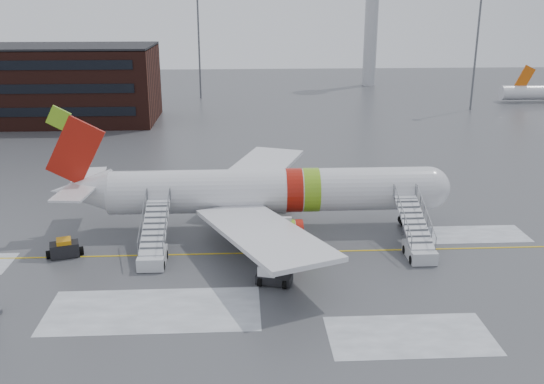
{
  "coord_description": "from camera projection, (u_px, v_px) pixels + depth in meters",
  "views": [
    {
      "loc": [
        -0.12,
        -45.86,
        19.64
      ],
      "look_at": [
        2.48,
        2.54,
        4.0
      ],
      "focal_mm": 40.0,
      "sensor_mm": 36.0,
      "label": 1
    }
  ],
  "objects": [
    {
      "name": "control_tower",
      "position": [
        372.0,
        1.0,
        135.68
      ],
      "size": [
        6.4,
        6.4,
        30.0
      ],
      "color": "#B2B5BA",
      "rests_on": "ground"
    },
    {
      "name": "light_mast_far_ne",
      "position": [
        478.0,
        32.0,
        106.44
      ],
      "size": [
        1.2,
        1.2,
        24.25
      ],
      "color": "#595B60",
      "rests_on": "ground"
    },
    {
      "name": "baggage_tractor",
      "position": [
        65.0,
        249.0,
        47.9
      ],
      "size": [
        2.98,
        1.88,
        1.48
      ],
      "color": "black",
      "rests_on": "ground"
    },
    {
      "name": "airstair_aft",
      "position": [
        154.0,
        248.0,
        47.04
      ],
      "size": [
        2.05,
        7.7,
        3.48
      ],
      "color": "silver",
      "rests_on": "ground"
    },
    {
      "name": "airliner",
      "position": [
        260.0,
        191.0,
        52.97
      ],
      "size": [
        35.03,
        32.97,
        11.18
      ],
      "color": "silver",
      "rests_on": "ground"
    },
    {
      "name": "airstair_fwd",
      "position": [
        417.0,
        242.0,
        48.11
      ],
      "size": [
        2.05,
        7.7,
        3.48
      ],
      "color": "#B5B8BD",
      "rests_on": "ground"
    },
    {
      "name": "pushback_tug",
      "position": [
        272.0,
        275.0,
        43.4
      ],
      "size": [
        2.8,
        2.41,
        1.44
      ],
      "color": "black",
      "rests_on": "ground"
    },
    {
      "name": "light_mast_far_n",
      "position": [
        198.0,
        28.0,
        119.09
      ],
      "size": [
        1.2,
        1.2,
        24.25
      ],
      "color": "#595B60",
      "rests_on": "ground"
    },
    {
      "name": "ground",
      "position": [
        244.0,
        248.0,
        49.62
      ],
      "size": [
        260.0,
        260.0,
        0.0
      ],
      "primitive_type": "plane",
      "color": "#494C4F",
      "rests_on": "ground"
    }
  ]
}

